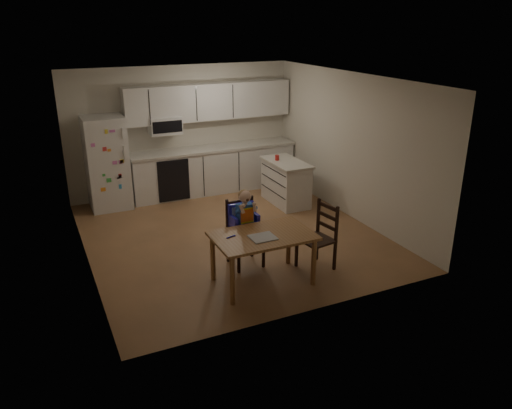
{
  "coord_description": "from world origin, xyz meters",
  "views": [
    {
      "loc": [
        -2.78,
        -6.95,
        3.34
      ],
      "look_at": [
        -0.02,
        -1.03,
        0.88
      ],
      "focal_mm": 35.0,
      "sensor_mm": 36.0,
      "label": 1
    }
  ],
  "objects_px": {
    "refrigerator": "(107,163)",
    "dining_table": "(263,241)",
    "chair_side": "(322,232)",
    "kitchen_island": "(286,182)",
    "chair_booster": "(244,219)",
    "red_cup": "(277,158)"
  },
  "relations": [
    {
      "from": "refrigerator",
      "to": "dining_table",
      "type": "distance_m",
      "value": 4.02
    },
    {
      "from": "dining_table",
      "to": "chair_side",
      "type": "xyz_separation_m",
      "value": [
        0.94,
        0.07,
        -0.07
      ]
    },
    {
      "from": "dining_table",
      "to": "chair_side",
      "type": "bearing_deg",
      "value": 3.95
    },
    {
      "from": "refrigerator",
      "to": "chair_side",
      "type": "bearing_deg",
      "value": -58.32
    },
    {
      "from": "refrigerator",
      "to": "kitchen_island",
      "type": "xyz_separation_m",
      "value": [
        3.07,
        -1.2,
        -0.44
      ]
    },
    {
      "from": "refrigerator",
      "to": "chair_booster",
      "type": "relative_size",
      "value": 1.51
    },
    {
      "from": "dining_table",
      "to": "chair_booster",
      "type": "height_order",
      "value": "chair_booster"
    },
    {
      "from": "dining_table",
      "to": "chair_booster",
      "type": "xyz_separation_m",
      "value": [
        -0.0,
        0.62,
        0.08
      ]
    },
    {
      "from": "kitchen_island",
      "to": "dining_table",
      "type": "relative_size",
      "value": 0.86
    },
    {
      "from": "refrigerator",
      "to": "red_cup",
      "type": "xyz_separation_m",
      "value": [
        2.95,
        -1.06,
        0.02
      ]
    },
    {
      "from": "red_cup",
      "to": "dining_table",
      "type": "distance_m",
      "value": 3.17
    },
    {
      "from": "red_cup",
      "to": "chair_side",
      "type": "distance_m",
      "value": 2.76
    },
    {
      "from": "red_cup",
      "to": "dining_table",
      "type": "height_order",
      "value": "red_cup"
    },
    {
      "from": "refrigerator",
      "to": "dining_table",
      "type": "bearing_deg",
      "value": -70.38
    },
    {
      "from": "refrigerator",
      "to": "red_cup",
      "type": "relative_size",
      "value": 17.42
    },
    {
      "from": "red_cup",
      "to": "chair_side",
      "type": "height_order",
      "value": "chair_side"
    },
    {
      "from": "chair_booster",
      "to": "chair_side",
      "type": "xyz_separation_m",
      "value": [
        0.94,
        -0.55,
        -0.14
      ]
    },
    {
      "from": "kitchen_island",
      "to": "chair_side",
      "type": "height_order",
      "value": "chair_side"
    },
    {
      "from": "refrigerator",
      "to": "red_cup",
      "type": "bearing_deg",
      "value": -19.69
    },
    {
      "from": "refrigerator",
      "to": "chair_booster",
      "type": "height_order",
      "value": "refrigerator"
    },
    {
      "from": "red_cup",
      "to": "chair_side",
      "type": "xyz_separation_m",
      "value": [
        -0.66,
        -2.65,
        -0.34
      ]
    },
    {
      "from": "chair_side",
      "to": "red_cup",
      "type": "bearing_deg",
      "value": 156.79
    }
  ]
}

